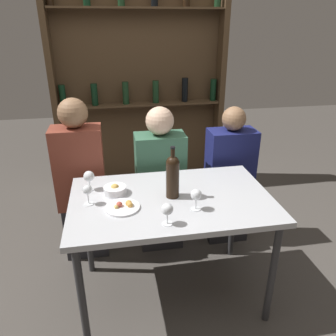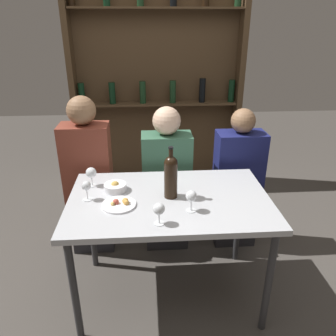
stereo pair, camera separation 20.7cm
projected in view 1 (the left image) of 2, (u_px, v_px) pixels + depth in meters
ground_plane at (171, 292)px, 2.35m from camera, size 10.00×10.00×0.00m
dining_table at (171, 208)px, 2.06m from camera, size 1.25×0.79×0.77m
wine_rack_wall at (140, 89)px, 3.56m from camera, size 1.85×0.21×2.15m
wine_bottle at (173, 175)px, 1.99m from camera, size 0.08×0.08×0.33m
wine_glass_0 at (196, 195)px, 1.87m from camera, size 0.06×0.06×0.13m
wine_glass_1 at (167, 210)px, 1.73m from camera, size 0.07×0.07×0.13m
wine_glass_2 at (87, 191)px, 1.93m from camera, size 0.06×0.06×0.12m
wine_glass_3 at (89, 177)px, 2.09m from camera, size 0.07×0.07×0.13m
food_plate_0 at (123, 207)px, 1.91m from camera, size 0.21×0.21×0.04m
snack_bowl at (115, 190)px, 2.07m from camera, size 0.14×0.14×0.07m
seated_person_left at (81, 185)px, 2.52m from camera, size 0.37×0.22×1.29m
seated_person_center at (160, 184)px, 2.64m from camera, size 0.39×0.22×1.21m
seated_person_right at (229, 181)px, 2.74m from camera, size 0.38×0.22×1.18m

